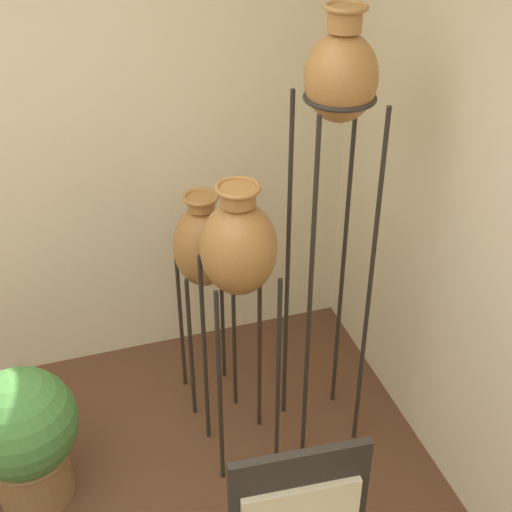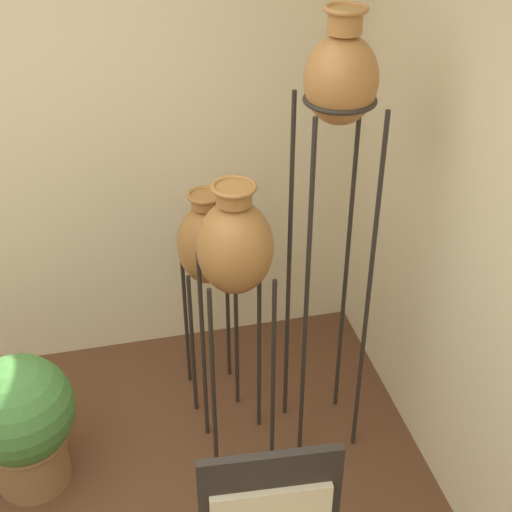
# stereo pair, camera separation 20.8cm
# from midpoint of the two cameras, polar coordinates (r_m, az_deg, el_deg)

# --- Properties ---
(vase_stand_tall) EXTENTS (0.29, 0.29, 2.07)m
(vase_stand_tall) POSITION_cam_midpoint_polar(r_m,az_deg,el_deg) (2.75, 8.94, 12.32)
(vase_stand_tall) COLOR #28231E
(vase_stand_tall) RESTS_ON ground_plane
(vase_stand_medium) EXTENTS (0.31, 0.31, 1.45)m
(vase_stand_medium) POSITION_cam_midpoint_polar(r_m,az_deg,el_deg) (2.86, 0.39, 0.38)
(vase_stand_medium) COLOR #28231E
(vase_stand_medium) RESTS_ON ground_plane
(vase_stand_short) EXTENTS (0.28, 0.28, 1.20)m
(vase_stand_short) POSITION_cam_midpoint_polar(r_m,az_deg,el_deg) (3.32, -2.16, 0.73)
(vase_stand_short) COLOR #28231E
(vase_stand_short) RESTS_ON ground_plane
(potted_plant) EXTENTS (0.48, 0.48, 0.69)m
(potted_plant) POSITION_cam_midpoint_polar(r_m,az_deg,el_deg) (3.35, -16.53, -12.52)
(potted_plant) COLOR olive
(potted_plant) RESTS_ON ground_plane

